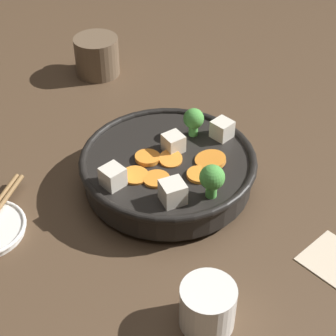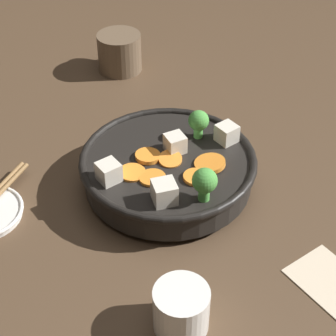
# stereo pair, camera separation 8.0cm
# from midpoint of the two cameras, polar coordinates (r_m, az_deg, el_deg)

# --- Properties ---
(ground_plane) EXTENTS (3.00, 3.00, 0.00)m
(ground_plane) POSITION_cam_midpoint_polar(r_m,az_deg,el_deg) (0.86, 2.67, -1.91)
(ground_plane) COLOR #4C3826
(stirfry_bowl) EXTENTS (0.26, 0.26, 0.10)m
(stirfry_bowl) POSITION_cam_midpoint_polar(r_m,az_deg,el_deg) (0.83, 2.81, -0.04)
(stirfry_bowl) COLOR black
(stirfry_bowl) RESTS_ON ground_plane
(tea_cup) EXTENTS (0.07, 0.07, 0.06)m
(tea_cup) POSITION_cam_midpoint_polar(r_m,az_deg,el_deg) (0.67, 4.88, -14.23)
(tea_cup) COLOR white
(tea_cup) RESTS_ON ground_plane
(dark_mug) EXTENTS (0.11, 0.09, 0.07)m
(dark_mug) POSITION_cam_midpoint_polar(r_m,az_deg,el_deg) (1.13, -2.93, 11.62)
(dark_mug) COLOR brown
(dark_mug) RESTS_ON ground_plane
(napkin) EXTENTS (0.12, 0.09, 0.00)m
(napkin) POSITION_cam_midpoint_polar(r_m,az_deg,el_deg) (0.77, 19.44, -11.19)
(napkin) COLOR beige
(napkin) RESTS_ON ground_plane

